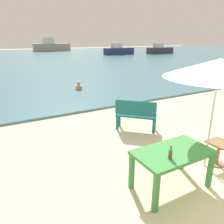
{
  "coord_description": "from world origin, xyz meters",
  "views": [
    {
      "loc": [
        -3.25,
        -2.27,
        2.66
      ],
      "look_at": [
        -0.32,
        3.0,
        0.6
      ],
      "focal_mm": 34.85,
      "sensor_mm": 36.0,
      "label": 1
    }
  ],
  "objects_px": {
    "patio_umbrella": "(220,68)",
    "boat_sailboat": "(119,50)",
    "side_table_wood": "(218,150)",
    "picnic_table_green": "(172,156)",
    "boat_ferry": "(160,50)",
    "boat_cargo_ship": "(51,46)",
    "swimmer_person": "(79,86)",
    "bench_teal_center": "(136,114)",
    "beer_bottle_amber": "(170,154)"
  },
  "relations": [
    {
      "from": "patio_umbrella",
      "to": "boat_cargo_ship",
      "type": "xyz_separation_m",
      "value": [
        7.9,
        44.05,
        -1.09
      ]
    },
    {
      "from": "picnic_table_green",
      "to": "boat_cargo_ship",
      "type": "xyz_separation_m",
      "value": [
        9.08,
        44.22,
        0.38
      ]
    },
    {
      "from": "bench_teal_center",
      "to": "boat_sailboat",
      "type": "bearing_deg",
      "value": 60.22
    },
    {
      "from": "boat_cargo_ship",
      "to": "boat_sailboat",
      "type": "bearing_deg",
      "value": -64.44
    },
    {
      "from": "boat_ferry",
      "to": "side_table_wood",
      "type": "bearing_deg",
      "value": -128.79
    },
    {
      "from": "boat_cargo_ship",
      "to": "beer_bottle_amber",
      "type": "bearing_deg",
      "value": -101.85
    },
    {
      "from": "patio_umbrella",
      "to": "swimmer_person",
      "type": "bearing_deg",
      "value": 88.86
    },
    {
      "from": "beer_bottle_amber",
      "to": "bench_teal_center",
      "type": "distance_m",
      "value": 2.93
    },
    {
      "from": "side_table_wood",
      "to": "boat_cargo_ship",
      "type": "height_order",
      "value": "boat_cargo_ship"
    },
    {
      "from": "picnic_table_green",
      "to": "boat_cargo_ship",
      "type": "distance_m",
      "value": 45.15
    },
    {
      "from": "boat_cargo_ship",
      "to": "swimmer_person",
      "type": "bearing_deg",
      "value": -102.15
    },
    {
      "from": "picnic_table_green",
      "to": "boat_ferry",
      "type": "xyz_separation_m",
      "value": [
        23.62,
        27.65,
        0.07
      ]
    },
    {
      "from": "side_table_wood",
      "to": "boat_ferry",
      "type": "distance_m",
      "value": 35.38
    },
    {
      "from": "picnic_table_green",
      "to": "boat_cargo_ship",
      "type": "relative_size",
      "value": 0.19
    },
    {
      "from": "patio_umbrella",
      "to": "bench_teal_center",
      "type": "distance_m",
      "value": 2.81
    },
    {
      "from": "bench_teal_center",
      "to": "boat_cargo_ship",
      "type": "distance_m",
      "value": 42.52
    },
    {
      "from": "bench_teal_center",
      "to": "boat_cargo_ship",
      "type": "height_order",
      "value": "boat_cargo_ship"
    },
    {
      "from": "beer_bottle_amber",
      "to": "bench_teal_center",
      "type": "bearing_deg",
      "value": 65.99
    },
    {
      "from": "side_table_wood",
      "to": "picnic_table_green",
      "type": "bearing_deg",
      "value": -176.89
    },
    {
      "from": "side_table_wood",
      "to": "swimmer_person",
      "type": "bearing_deg",
      "value": 90.79
    },
    {
      "from": "beer_bottle_amber",
      "to": "boat_cargo_ship",
      "type": "bearing_deg",
      "value": 78.15
    },
    {
      "from": "bench_teal_center",
      "to": "boat_ferry",
      "type": "xyz_separation_m",
      "value": [
        22.66,
        25.16,
        0.18
      ]
    },
    {
      "from": "patio_umbrella",
      "to": "swimmer_person",
      "type": "distance_m",
      "value": 8.32
    },
    {
      "from": "beer_bottle_amber",
      "to": "swimmer_person",
      "type": "xyz_separation_m",
      "value": [
        1.58,
        8.44,
        -0.61
      ]
    },
    {
      "from": "patio_umbrella",
      "to": "bench_teal_center",
      "type": "relative_size",
      "value": 2.08
    },
    {
      "from": "beer_bottle_amber",
      "to": "boat_sailboat",
      "type": "xyz_separation_m",
      "value": [
        16.49,
        29.4,
        -0.11
      ]
    },
    {
      "from": "patio_umbrella",
      "to": "boat_ferry",
      "type": "height_order",
      "value": "patio_umbrella"
    },
    {
      "from": "swimmer_person",
      "to": "bench_teal_center",
      "type": "bearing_deg",
      "value": -93.86
    },
    {
      "from": "swimmer_person",
      "to": "boat_ferry",
      "type": "bearing_deg",
      "value": 41.02
    },
    {
      "from": "boat_sailboat",
      "to": "picnic_table_green",
      "type": "bearing_deg",
      "value": -119.08
    },
    {
      "from": "beer_bottle_amber",
      "to": "boat_sailboat",
      "type": "distance_m",
      "value": 33.7
    },
    {
      "from": "boat_ferry",
      "to": "beer_bottle_amber",
      "type": "bearing_deg",
      "value": -130.6
    },
    {
      "from": "patio_umbrella",
      "to": "boat_sailboat",
      "type": "height_order",
      "value": "patio_umbrella"
    },
    {
      "from": "side_table_wood",
      "to": "swimmer_person",
      "type": "height_order",
      "value": "side_table_wood"
    },
    {
      "from": "boat_sailboat",
      "to": "boat_ferry",
      "type": "relative_size",
      "value": 1.03
    },
    {
      "from": "picnic_table_green",
      "to": "swimmer_person",
      "type": "relative_size",
      "value": 3.41
    },
    {
      "from": "boat_cargo_ship",
      "to": "picnic_table_green",
      "type": "bearing_deg",
      "value": -101.61
    },
    {
      "from": "patio_umbrella",
      "to": "swimmer_person",
      "type": "height_order",
      "value": "patio_umbrella"
    },
    {
      "from": "picnic_table_green",
      "to": "bench_teal_center",
      "type": "relative_size",
      "value": 1.26
    },
    {
      "from": "picnic_table_green",
      "to": "side_table_wood",
      "type": "relative_size",
      "value": 2.59
    },
    {
      "from": "patio_umbrella",
      "to": "bench_teal_center",
      "type": "height_order",
      "value": "patio_umbrella"
    },
    {
      "from": "side_table_wood",
      "to": "swimmer_person",
      "type": "distance_m",
      "value": 8.2
    },
    {
      "from": "boat_sailboat",
      "to": "boat_ferry",
      "type": "height_order",
      "value": "boat_sailboat"
    },
    {
      "from": "patio_umbrella",
      "to": "swimmer_person",
      "type": "xyz_separation_m",
      "value": [
        0.16,
        8.1,
        -1.88
      ]
    },
    {
      "from": "picnic_table_green",
      "to": "bench_teal_center",
      "type": "xyz_separation_m",
      "value": [
        0.96,
        2.49,
        -0.11
      ]
    },
    {
      "from": "beer_bottle_amber",
      "to": "side_table_wood",
      "type": "relative_size",
      "value": 0.49
    },
    {
      "from": "bench_teal_center",
      "to": "boat_sailboat",
      "type": "relative_size",
      "value": 0.22
    },
    {
      "from": "patio_umbrella",
      "to": "boat_ferry",
      "type": "relative_size",
      "value": 0.47
    },
    {
      "from": "side_table_wood",
      "to": "boat_sailboat",
      "type": "xyz_separation_m",
      "value": [
        14.8,
        29.15,
        0.39
      ]
    },
    {
      "from": "side_table_wood",
      "to": "boat_cargo_ship",
      "type": "xyz_separation_m",
      "value": [
        7.63,
        44.14,
        0.68
      ]
    }
  ]
}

